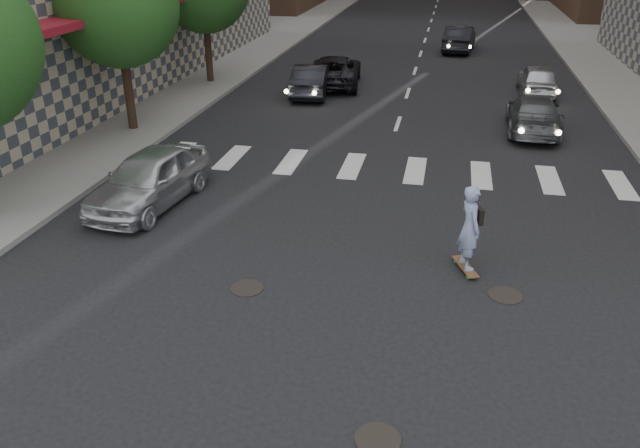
{
  "coord_description": "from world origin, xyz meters",
  "views": [
    {
      "loc": [
        1.76,
        -9.48,
        6.86
      ],
      "look_at": [
        -0.58,
        1.92,
        1.3
      ],
      "focal_mm": 35.0,
      "sensor_mm": 36.0,
      "label": 1
    }
  ],
  "objects_px": {
    "traffic_car_c": "(335,71)",
    "traffic_car_a": "(312,80)",
    "skateboarder": "(470,227)",
    "silver_sedan": "(149,178)",
    "traffic_car_b": "(533,114)",
    "traffic_car_e": "(459,39)",
    "traffic_car_d": "(537,79)"
  },
  "relations": [
    {
      "from": "traffic_car_d",
      "to": "traffic_car_b",
      "type": "bearing_deg",
      "value": 84.06
    },
    {
      "from": "traffic_car_a",
      "to": "traffic_car_c",
      "type": "relative_size",
      "value": 0.84
    },
    {
      "from": "traffic_car_a",
      "to": "traffic_car_e",
      "type": "xyz_separation_m",
      "value": [
        6.44,
        12.51,
        0.06
      ]
    },
    {
      "from": "traffic_car_b",
      "to": "traffic_car_e",
      "type": "relative_size",
      "value": 0.99
    },
    {
      "from": "traffic_car_e",
      "to": "silver_sedan",
      "type": "bearing_deg",
      "value": 77.89
    },
    {
      "from": "skateboarder",
      "to": "traffic_car_a",
      "type": "relative_size",
      "value": 0.48
    },
    {
      "from": "traffic_car_c",
      "to": "traffic_car_d",
      "type": "height_order",
      "value": "traffic_car_c"
    },
    {
      "from": "silver_sedan",
      "to": "traffic_car_e",
      "type": "relative_size",
      "value": 0.96
    },
    {
      "from": "skateboarder",
      "to": "traffic_car_b",
      "type": "bearing_deg",
      "value": 55.48
    },
    {
      "from": "skateboarder",
      "to": "traffic_car_b",
      "type": "relative_size",
      "value": 0.44
    },
    {
      "from": "skateboarder",
      "to": "traffic_car_a",
      "type": "bearing_deg",
      "value": 92.23
    },
    {
      "from": "traffic_car_a",
      "to": "traffic_car_d",
      "type": "bearing_deg",
      "value": -173.01
    },
    {
      "from": "silver_sedan",
      "to": "traffic_car_e",
      "type": "xyz_separation_m",
      "value": [
        8.09,
        25.36,
        0.0
      ]
    },
    {
      "from": "skateboarder",
      "to": "traffic_car_e",
      "type": "height_order",
      "value": "skateboarder"
    },
    {
      "from": "silver_sedan",
      "to": "traffic_car_e",
      "type": "bearing_deg",
      "value": 79.09
    },
    {
      "from": "traffic_car_a",
      "to": "traffic_car_b",
      "type": "relative_size",
      "value": 0.93
    },
    {
      "from": "silver_sedan",
      "to": "traffic_car_b",
      "type": "xyz_separation_m",
      "value": [
        10.82,
        9.08,
        -0.09
      ]
    },
    {
      "from": "skateboarder",
      "to": "silver_sedan",
      "type": "bearing_deg",
      "value": 144.43
    },
    {
      "from": "skateboarder",
      "to": "traffic_car_c",
      "type": "bearing_deg",
      "value": 87.54
    },
    {
      "from": "traffic_car_d",
      "to": "traffic_car_e",
      "type": "relative_size",
      "value": 0.86
    },
    {
      "from": "traffic_car_c",
      "to": "traffic_car_b",
      "type": "bearing_deg",
      "value": 139.37
    },
    {
      "from": "traffic_car_d",
      "to": "traffic_car_a",
      "type": "bearing_deg",
      "value": 13.93
    },
    {
      "from": "traffic_car_c",
      "to": "traffic_car_e",
      "type": "bearing_deg",
      "value": -124.95
    },
    {
      "from": "silver_sedan",
      "to": "traffic_car_d",
      "type": "height_order",
      "value": "silver_sedan"
    },
    {
      "from": "traffic_car_a",
      "to": "traffic_car_c",
      "type": "distance_m",
      "value": 2.2
    },
    {
      "from": "traffic_car_d",
      "to": "traffic_car_e",
      "type": "bearing_deg",
      "value": -70.04
    },
    {
      "from": "traffic_car_b",
      "to": "traffic_car_d",
      "type": "xyz_separation_m",
      "value": [
        0.76,
        6.0,
        0.01
      ]
    },
    {
      "from": "silver_sedan",
      "to": "traffic_car_b",
      "type": "distance_m",
      "value": 14.12
    },
    {
      "from": "skateboarder",
      "to": "traffic_car_e",
      "type": "relative_size",
      "value": 0.44
    },
    {
      "from": "traffic_car_c",
      "to": "traffic_car_a",
      "type": "bearing_deg",
      "value": 66.24
    },
    {
      "from": "traffic_car_b",
      "to": "silver_sedan",
      "type": "bearing_deg",
      "value": 42.39
    },
    {
      "from": "skateboarder",
      "to": "silver_sedan",
      "type": "distance_m",
      "value": 8.62
    }
  ]
}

